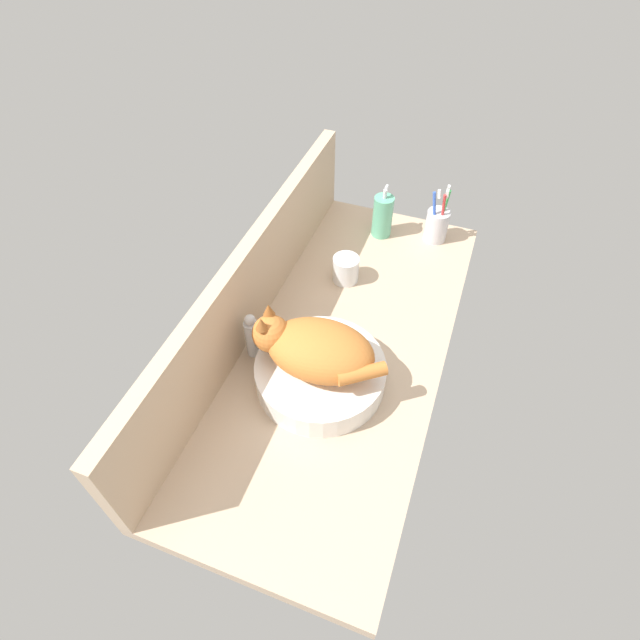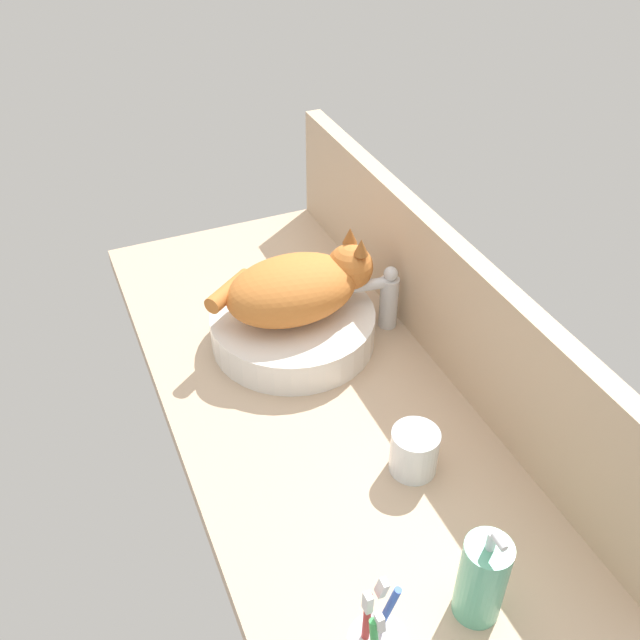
{
  "view_description": "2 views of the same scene",
  "coord_description": "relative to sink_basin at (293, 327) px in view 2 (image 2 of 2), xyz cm",
  "views": [
    {
      "loc": [
        -79.77,
        -23.43,
        99.88
      ],
      "look_at": [
        -4.06,
        4.42,
        11.29
      ],
      "focal_mm": 28.0,
      "sensor_mm": 36.0,
      "label": 1
    },
    {
      "loc": [
        86.03,
        -36.02,
        87.79
      ],
      "look_at": [
        -3.58,
        2.3,
        11.59
      ],
      "focal_mm": 40.0,
      "sensor_mm": 36.0,
      "label": 2
    }
  ],
  "objects": [
    {
      "name": "faucet",
      "position": [
        2.58,
        17.78,
        4.02
      ],
      "size": [
        4.33,
        11.85,
        13.6
      ],
      "color": "silver",
      "rests_on": "ground_plane"
    },
    {
      "name": "sink_basin",
      "position": [
        0.0,
        0.0,
        0.0
      ],
      "size": [
        31.16,
        31.16,
        6.57
      ],
      "primitive_type": "cylinder",
      "color": "white",
      "rests_on": "ground_plane"
    },
    {
      "name": "backsplash_panel",
      "position": [
        13.36,
        23.71,
        9.33
      ],
      "size": [
        119.95,
        3.6,
        25.23
      ],
      "primitive_type": "cube",
      "color": "#CCAD8C",
      "rests_on": "ground_plane"
    },
    {
      "name": "ground_plane",
      "position": [
        13.36,
        -0.91,
        -5.29
      ],
      "size": [
        119.95,
        52.83,
        4.0
      ],
      "primitive_type": "cube",
      "color": "tan"
    },
    {
      "name": "cat",
      "position": [
        -0.13,
        1.36,
        9.04
      ],
      "size": [
        17.98,
        32.4,
        14.0
      ],
      "color": "#CC7533",
      "rests_on": "sink_basin"
    },
    {
      "name": "water_glass",
      "position": [
        36.79,
        5.74,
        0.06
      ],
      "size": [
        7.56,
        7.56,
        7.77
      ],
      "color": "white",
      "rests_on": "ground_plane"
    },
    {
      "name": "soap_dispenser",
      "position": [
        60.98,
        1.72,
        3.58
      ],
      "size": [
        6.21,
        6.21,
        16.83
      ],
      "color": "#60B793",
      "rests_on": "ground_plane"
    }
  ]
}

